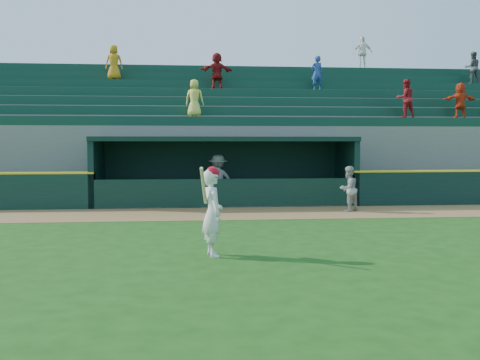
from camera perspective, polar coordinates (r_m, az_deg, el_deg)
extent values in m
plane|color=#1A4611|center=(12.20, 0.71, -6.63)|extent=(120.00, 120.00, 0.00)
cube|color=olive|center=(17.02, -1.04, -3.58)|extent=(40.00, 3.00, 0.01)
imported|color=#9B9B96|center=(17.80, 11.49, -0.93)|extent=(0.91, 0.86, 1.49)
imported|color=gray|center=(19.49, -2.35, 0.04)|extent=(1.22, 0.76, 1.81)
cube|color=slate|center=(19.79, -1.65, -2.47)|extent=(9.00, 2.60, 0.04)
cube|color=black|center=(19.93, -14.97, 0.70)|extent=(0.20, 2.60, 2.30)
cube|color=black|center=(20.51, 11.27, 0.85)|extent=(0.20, 2.60, 2.30)
cube|color=black|center=(20.99, -1.89, 0.99)|extent=(9.40, 0.20, 2.30)
cube|color=black|center=(19.66, -1.67, 4.38)|extent=(9.40, 2.80, 0.16)
cube|color=black|center=(18.53, -1.41, -1.42)|extent=(9.00, 0.16, 1.00)
cube|color=brown|center=(20.56, -1.80, -1.58)|extent=(8.40, 0.45, 0.10)
cube|color=slate|center=(21.50, -1.98, 1.88)|extent=(34.00, 0.85, 2.91)
cube|color=#0F3828|center=(21.38, -1.97, 6.25)|extent=(34.00, 0.60, 0.36)
cube|color=slate|center=(22.34, -2.11, 2.54)|extent=(34.00, 0.85, 3.36)
cube|color=#0F3828|center=(22.25, -2.10, 7.32)|extent=(34.00, 0.60, 0.36)
cube|color=slate|center=(23.18, -2.23, 3.15)|extent=(34.00, 0.85, 3.81)
cube|color=#0F3828|center=(23.13, -2.23, 8.31)|extent=(34.00, 0.60, 0.36)
cube|color=slate|center=(24.03, -2.34, 3.71)|extent=(34.00, 0.85, 4.26)
cube|color=#0F3828|center=(24.01, -2.34, 9.23)|extent=(34.00, 0.60, 0.36)
cube|color=slate|center=(24.88, -2.45, 4.24)|extent=(34.00, 0.85, 4.71)
cube|color=#0F3828|center=(24.90, -2.45, 10.08)|extent=(34.00, 0.60, 0.36)
cube|color=slate|center=(25.73, -2.54, 4.73)|extent=(34.00, 0.85, 5.16)
cube|color=#0F3828|center=(25.79, -2.55, 10.88)|extent=(34.00, 0.60, 0.36)
cube|color=slate|center=(26.58, -2.64, 5.19)|extent=(34.00, 0.85, 5.61)
cube|color=#0F3828|center=(26.69, -2.64, 11.62)|extent=(34.00, 0.60, 0.36)
cube|color=slate|center=(27.16, -2.69, 5.17)|extent=(34.50, 0.30, 5.61)
imported|color=orange|center=(25.23, -13.30, 12.10)|extent=(0.82, 0.58, 1.56)
imported|color=white|center=(28.19, 12.95, 13.13)|extent=(0.98, 0.50, 1.60)
imported|color=maroon|center=(24.14, -2.49, 11.54)|extent=(1.54, 0.74, 1.59)
imported|color=navy|center=(24.77, 8.21, 11.23)|extent=(0.63, 0.48, 1.53)
imported|color=#4C4C4C|center=(28.43, 23.56, 10.91)|extent=(0.84, 0.71, 1.52)
imported|color=#DDD44E|center=(21.42, -4.88, 8.69)|extent=(0.80, 0.60, 1.48)
imported|color=red|center=(24.16, 22.42, 7.86)|extent=(1.38, 0.54, 1.46)
imported|color=maroon|center=(23.17, 17.24, 8.30)|extent=(0.83, 0.68, 1.58)
imported|color=silver|center=(10.61, -2.95, -3.53)|extent=(0.54, 0.70, 1.72)
sphere|color=#AF0916|center=(10.54, -2.97, 0.73)|extent=(0.27, 0.27, 0.27)
cylinder|color=#D5BF89|center=(10.33, -3.91, -0.62)|extent=(0.18, 0.52, 0.76)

